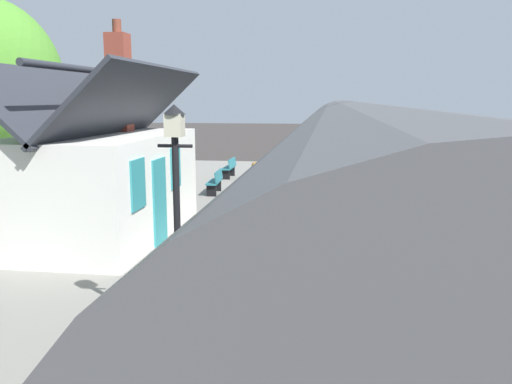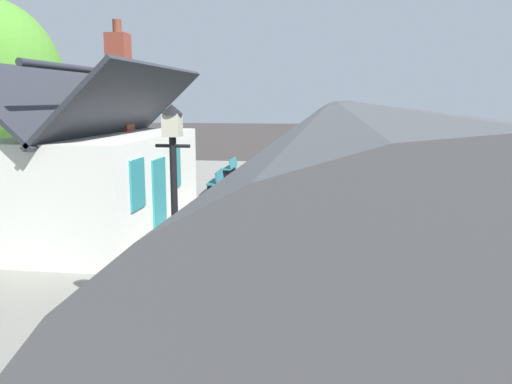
# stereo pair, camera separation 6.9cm
# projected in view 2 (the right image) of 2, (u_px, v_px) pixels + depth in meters

# --- Properties ---
(ground_plane) EXTENTS (160.00, 160.00, 0.00)m
(ground_plane) POSITION_uv_depth(u_px,v_px,m) (308.00, 267.00, 13.73)
(ground_plane) COLOR #383330
(platform) EXTENTS (32.00, 6.49, 0.85)m
(platform) POSITION_uv_depth(u_px,v_px,m) (153.00, 245.00, 14.26)
(platform) COLOR gray
(platform) RESTS_ON ground
(platform_edge_coping) EXTENTS (32.00, 0.36, 0.02)m
(platform_edge_coping) POSITION_uv_depth(u_px,v_px,m) (264.00, 234.00, 13.74)
(platform_edge_coping) COLOR beige
(platform_edge_coping) RESTS_ON platform
(rail_near) EXTENTS (52.00, 0.08, 0.14)m
(rail_near) POSITION_uv_depth(u_px,v_px,m) (371.00, 267.00, 13.48)
(rail_near) COLOR gray
(rail_near) RESTS_ON ground
(rail_far) EXTENTS (52.00, 0.08, 0.14)m
(rail_far) POSITION_uv_depth(u_px,v_px,m) (315.00, 265.00, 13.69)
(rail_far) COLOR gray
(rail_far) RESTS_ON ground
(train) EXTENTS (19.21, 2.73, 4.32)m
(train) POSITION_uv_depth(u_px,v_px,m) (349.00, 207.00, 10.52)
(train) COLOR black
(train) RESTS_ON ground
(station_building) EXTENTS (6.57, 3.63, 5.64)m
(station_building) POSITION_uv_depth(u_px,v_px,m) (103.00, 179.00, 13.48)
(station_building) COLOR white
(station_building) RESTS_ON platform
(bench_by_lamp) EXTENTS (1.41, 0.45, 0.88)m
(bench_by_lamp) POSITION_uv_depth(u_px,v_px,m) (231.00, 167.00, 23.51)
(bench_by_lamp) COLOR #26727F
(bench_by_lamp) RESTS_ON platform
(bench_platform_end) EXTENTS (1.42, 0.50, 0.88)m
(bench_platform_end) POSITION_uv_depth(u_px,v_px,m) (216.00, 181.00, 19.52)
(bench_platform_end) COLOR #26727F
(bench_platform_end) RESTS_ON platform
(planter_bench_right) EXTENTS (0.96, 0.32, 0.56)m
(planter_bench_right) POSITION_uv_depth(u_px,v_px,m) (85.00, 353.00, 6.76)
(planter_bench_right) COLOR black
(planter_bench_right) RESTS_ON platform
(planter_under_sign) EXTENTS (0.54, 0.54, 0.72)m
(planter_under_sign) POSITION_uv_depth(u_px,v_px,m) (167.00, 167.00, 24.06)
(planter_under_sign) COLOR #9E5138
(planter_under_sign) RESTS_ON platform
(planter_bench_left) EXTENTS (0.70, 0.32, 0.64)m
(planter_bench_left) POSITION_uv_depth(u_px,v_px,m) (256.00, 169.00, 24.14)
(planter_bench_left) COLOR #9E5138
(planter_bench_left) RESTS_ON platform
(lamp_post_platform) EXTENTS (0.32, 0.50, 3.45)m
(lamp_post_platform) POSITION_uv_depth(u_px,v_px,m) (174.00, 177.00, 7.41)
(lamp_post_platform) COLOR black
(lamp_post_platform) RESTS_ON platform
(station_sign_board) EXTENTS (0.96, 0.06, 1.57)m
(station_sign_board) POSITION_uv_depth(u_px,v_px,m) (90.00, 353.00, 4.85)
(station_sign_board) COLOR black
(station_sign_board) RESTS_ON platform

